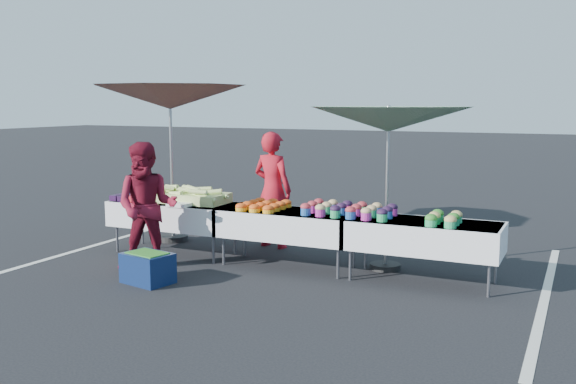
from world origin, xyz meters
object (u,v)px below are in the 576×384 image
at_px(vendor, 273,190).
at_px(storage_bin, 148,267).
at_px(umbrella_left, 170,98).
at_px(customer, 147,207).
at_px(table_center, 288,223).
at_px(table_right, 423,235).
at_px(umbrella_right, 388,121).
at_px(table_left, 175,213).

bearing_deg(vendor, storage_bin, 87.71).
distance_m(umbrella_left, storage_bin, 3.14).
bearing_deg(storage_bin, customer, 138.50).
xyz_separation_m(table_center, table_right, (1.80, 0.00, 0.00)).
bearing_deg(storage_bin, umbrella_left, 130.02).
relative_size(table_right, customer, 1.11).
height_order(umbrella_right, storage_bin, umbrella_right).
bearing_deg(table_right, table_left, 180.00).
bearing_deg(table_center, umbrella_right, 18.13).
distance_m(table_center, customer, 1.84).
relative_size(table_right, vendor, 1.07).
xyz_separation_m(table_right, storage_bin, (-3.00, -1.44, -0.39)).
bearing_deg(umbrella_left, table_left, -52.59).
height_order(table_right, vendor, vendor).
bearing_deg(table_center, vendor, 126.30).
xyz_separation_m(vendor, umbrella_right, (1.92, -0.56, 1.07)).
height_order(vendor, storage_bin, vendor).
xyz_separation_m(umbrella_left, umbrella_right, (3.54, -0.28, -0.29)).
bearing_deg(table_right, umbrella_right, 145.34).
bearing_deg(umbrella_right, customer, -153.89).
bearing_deg(table_left, customer, -75.56).
distance_m(table_right, vendor, 2.69).
bearing_deg(customer, umbrella_right, 2.13).
bearing_deg(umbrella_right, storage_bin, -142.79).
bearing_deg(umbrella_left, table_right, -9.33).
bearing_deg(umbrella_right, table_center, -161.87).
relative_size(table_center, umbrella_right, 0.81).
bearing_deg(vendor, customer, 75.53).
distance_m(vendor, customer, 2.10).
height_order(table_center, customer, customer).
height_order(table_center, vendor, vendor).
height_order(table_left, table_right, same).
height_order(table_right, storage_bin, table_right).
relative_size(customer, umbrella_left, 0.55).
bearing_deg(table_center, umbrella_left, 163.72).
xyz_separation_m(table_right, customer, (-3.35, -0.96, 0.25)).
relative_size(table_center, vendor, 1.07).
bearing_deg(umbrella_left, customer, -64.96).
xyz_separation_m(vendor, customer, (-0.85, -1.92, -0.04)).
bearing_deg(vendor, table_center, 135.74).
bearing_deg(umbrella_right, umbrella_left, 175.53).
height_order(vendor, umbrella_left, umbrella_left).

